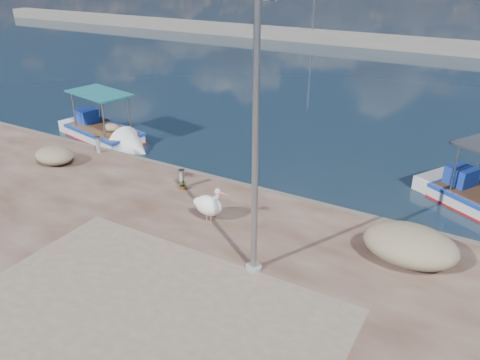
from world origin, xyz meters
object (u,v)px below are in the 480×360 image
(boat_left, at_px, (104,135))
(pelican, at_px, (209,205))
(bollard_near, at_px, (182,178))
(lamp_post, at_px, (256,157))

(boat_left, height_order, pelican, boat_left)
(boat_left, height_order, bollard_near, boat_left)
(boat_left, relative_size, lamp_post, 0.86)
(boat_left, bearing_deg, pelican, -15.41)
(pelican, distance_m, bollard_near, 2.68)
(boat_left, distance_m, lamp_post, 13.93)
(pelican, height_order, lamp_post, lamp_post)
(lamp_post, bearing_deg, boat_left, 152.02)
(boat_left, bearing_deg, lamp_post, -16.51)
(lamp_post, distance_m, bollard_near, 6.29)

